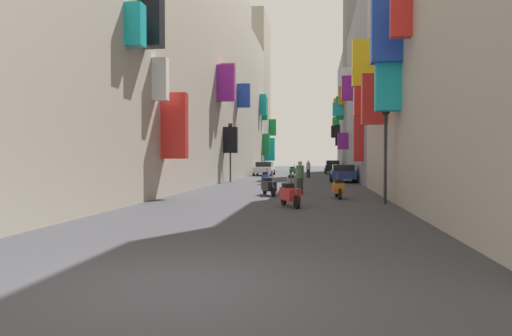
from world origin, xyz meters
The scene contains 21 objects.
ground_plane centered at (0.00, 30.00, 0.00)m, with size 140.00×140.00×0.00m, color #38383D.
building_left_mid_a centered at (-7.99, 29.27, 8.96)m, with size 7.24×22.32×17.93m.
building_left_mid_b centered at (-7.99, 45.92, 7.90)m, with size 6.91×10.94×15.82m.
building_left_mid_c centered at (-7.99, 55.69, 10.93)m, with size 7.31×8.62×21.89m.
building_right_mid_a centered at (7.98, 18.24, 7.73)m, with size 7.24×6.74×15.48m.
building_right_mid_b centered at (7.99, 30.71, 6.94)m, with size 7.29×18.20×13.89m.
building_right_mid_c centered at (7.99, 43.49, 10.45)m, with size 7.26×7.35×20.93m.
building_right_far centered at (7.99, 53.59, 7.36)m, with size 7.16×12.84×14.73m.
parked_car_blue centered at (3.93, 27.81, 0.71)m, with size 1.94×3.95×1.32m.
parked_car_black centered at (3.84, 47.26, 0.82)m, with size 1.90×4.22×1.58m.
parked_car_white centered at (-3.59, 40.32, 0.76)m, with size 2.03×4.29×1.43m.
scooter_orange centered at (2.91, 14.00, 0.46)m, with size 0.51×1.86×1.13m.
scooter_red centered at (0.97, 10.18, 0.46)m, with size 0.86×1.83×1.13m.
scooter_silver centered at (0.54, 18.38, 0.46)m, with size 0.50×1.81×1.13m.
scooter_black centered at (-0.34, 14.99, 0.46)m, with size 0.86×1.85×1.13m.
scooter_blue centered at (-1.56, 24.28, 0.46)m, with size 0.50×1.85×1.13m.
scooter_green centered at (-0.78, 44.49, 0.46)m, with size 0.73×1.87×1.13m.
pedestrian_crossing centered at (1.17, 35.32, 0.79)m, with size 0.53×0.53×1.60m.
pedestrian_near_left centered at (1.12, 16.06, 0.82)m, with size 0.47×0.47×1.66m.
traffic_light_near_corner centered at (-4.57, 26.72, 3.02)m, with size 0.26×0.34×4.46m.
traffic_light_far_corner centered at (4.62, 11.75, 2.91)m, with size 0.26×0.34×4.27m.
Camera 1 is at (1.95, -5.90, 1.77)m, focal length 30.63 mm.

